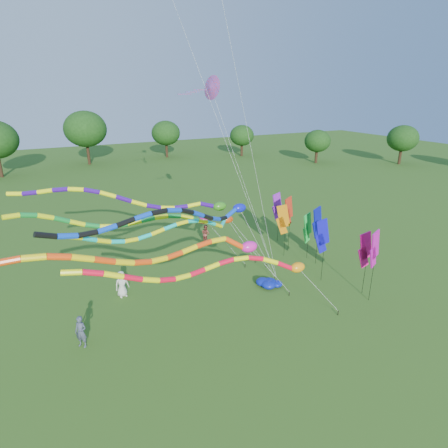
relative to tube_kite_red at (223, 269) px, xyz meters
name	(u,v)px	position (x,y,z in m)	size (l,w,h in m)	color
ground	(279,320)	(3.95, 0.50, -4.45)	(160.00, 160.00, 0.00)	#215215
tree_ring	(213,272)	(-1.31, -1.71, 0.93)	(118.58, 116.01, 9.52)	#382314
tube_kite_red	(223,269)	(0.00, 0.00, 0.00)	(14.29, 1.28, 6.57)	black
tube_kite_orange	(170,252)	(-2.02, 1.94, 0.53)	(16.14, 1.92, 7.10)	black
tube_kite_purple	(146,201)	(-1.30, 8.68, 1.37)	(15.98, 4.48, 7.70)	black
tube_kite_blue	(187,216)	(-1.18, 1.61, 2.41)	(13.99, 4.94, 8.34)	black
tube_kite_cyan	(183,227)	(-0.23, 4.83, 0.62)	(13.13, 5.02, 6.98)	black
tube_kite_green	(143,220)	(-1.97, 7.02, 0.66)	(14.69, 1.05, 7.26)	black
delta_kite_high_c	(211,87)	(3.13, 7.91, 8.37)	(5.59, 4.33, 13.80)	black
banner_pole_blue_b	(317,223)	(10.55, 5.45, -1.05)	(1.15, 0.35, 4.67)	black
banner_pole_orange	(283,220)	(9.20, 7.87, -1.34)	(1.09, 0.55, 4.37)	black
banner_pole_magenta_a	(375,249)	(10.11, -0.31, -0.84)	(1.13, 0.43, 4.87)	black
banner_pole_magenta_b	(365,250)	(10.33, 0.57, -1.28)	(1.16, 0.17, 4.43)	black
banner_pole_violet	(277,207)	(10.48, 10.53, -1.20)	(1.16, 0.25, 4.51)	black
banner_pole_blue_a	(322,236)	(9.13, 3.24, -1.08)	(1.16, 0.22, 4.63)	black
banner_pole_red	(289,212)	(10.07, 8.34, -0.94)	(1.12, 0.46, 4.77)	black
banner_pole_green	(307,228)	(10.55, 6.50, -1.82)	(1.13, 0.42, 3.89)	black
blue_nylon_heap	(272,283)	(5.83, 4.11, -4.22)	(1.56, 1.91, 0.49)	#0C1C9E
person_a	(122,284)	(-3.61, 7.37, -3.56)	(0.87, 0.56, 1.77)	beige
person_b	(81,332)	(-6.62, 3.22, -3.57)	(0.65, 0.42, 1.77)	#3F4659
person_c	(206,234)	(4.92, 13.17, -3.63)	(0.80, 0.62, 1.65)	brown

